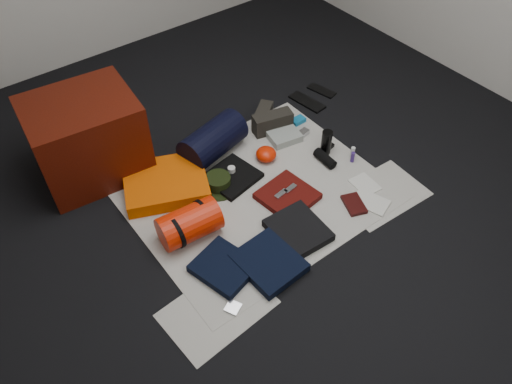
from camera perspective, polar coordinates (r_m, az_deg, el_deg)
floor at (r=3.33m, az=0.20°, el=-0.34°), size 4.50×4.50×0.02m
newspaper_mat at (r=3.32m, az=0.20°, el=-0.19°), size 1.60×1.30×0.01m
newspaper_sheet_front_left at (r=2.81m, az=-4.41°, el=-13.16°), size 0.61×0.44×0.00m
newspaper_sheet_front_right at (r=3.42m, az=14.08°, el=-0.22°), size 0.60×0.43×0.00m
red_cabinet at (r=3.47m, az=-18.73°, el=5.84°), size 0.74×0.64×0.57m
sleeping_pad at (r=3.36m, az=-10.26°, el=1.00°), size 0.67×0.61×0.10m
stuff_sack at (r=3.03m, az=-7.62°, el=-3.60°), size 0.39×0.25×0.22m
sack_strap_left at (r=3.00m, az=-9.23°, el=-4.48°), size 0.02×0.22×0.22m
sack_strap_right at (r=3.06m, az=-6.04°, el=-2.74°), size 0.03×0.22×0.22m
navy_duffel at (r=3.52m, az=-4.93°, el=5.90°), size 0.52×0.36×0.25m
boonie_brim at (r=3.37m, az=-4.31°, el=0.75°), size 0.34×0.34×0.01m
boonie_crown at (r=3.34m, az=-4.35°, el=1.24°), size 0.17×0.17×0.08m
hiking_boot_left at (r=3.81m, az=0.79°, el=8.57°), size 0.27×0.23×0.13m
hiking_boot_right at (r=3.75m, az=1.90°, el=7.95°), size 0.31×0.18×0.15m
flip_flop_left at (r=4.09m, az=5.85°, el=10.20°), size 0.15×0.32×0.02m
flip_flop_right at (r=4.23m, az=7.50°, el=11.42°), size 0.14×0.25×0.01m
trousers_navy_a at (r=2.92m, az=-3.66°, el=-8.55°), size 0.36×0.39×0.05m
trousers_navy_b at (r=2.93m, az=1.48°, el=-8.05°), size 0.34×0.38×0.06m
trousers_charcoal at (r=3.08m, az=4.83°, el=-4.36°), size 0.32×0.37×0.05m
black_tshirt at (r=3.40m, az=-2.78°, el=1.76°), size 0.37×0.36×0.03m
red_shirt at (r=3.27m, az=3.62°, el=-0.45°), size 0.37×0.37×0.04m
orange_stuff_sack at (r=3.52m, az=1.16°, el=4.34°), size 0.16×0.16×0.10m
first_aid_pouch at (r=3.70m, az=3.28°, el=6.34°), size 0.25×0.21×0.06m
water_bottle at (r=3.58m, az=8.04°, el=5.63°), size 0.08×0.08×0.19m
speaker at (r=3.54m, az=7.88°, el=3.82°), size 0.08×0.18×0.07m
compact_camera at (r=3.75m, az=5.38°, el=6.73°), size 0.10×0.07×0.04m
cyan_case at (r=3.87m, az=4.82°, el=8.14°), size 0.11×0.07×0.04m
toiletry_purple at (r=3.57m, az=10.98°, el=3.94°), size 0.03×0.03×0.08m
toiletry_clear at (r=3.60m, az=10.98°, el=4.46°), size 0.03×0.03×0.09m
paperback_book at (r=3.29m, az=11.13°, el=-1.39°), size 0.17×0.21×0.02m
map_booklet at (r=3.34m, az=12.97°, el=-1.13°), size 0.22×0.27×0.01m
map_printout at (r=3.45m, az=12.34°, el=0.84°), size 0.16×0.20×0.01m
sunglasses at (r=3.66m, az=8.19°, el=5.05°), size 0.11×0.06×0.03m
key_cluster at (r=2.79m, az=-2.65°, el=-13.05°), size 0.10×0.10×0.01m
tape_roll at (r=3.41m, az=-2.82°, el=2.59°), size 0.05×0.05×0.04m
energy_bar_a at (r=3.24m, az=2.87°, el=-0.22°), size 0.10×0.05×0.01m
energy_bar_b at (r=3.28m, az=3.95°, el=0.40°), size 0.10×0.05×0.01m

